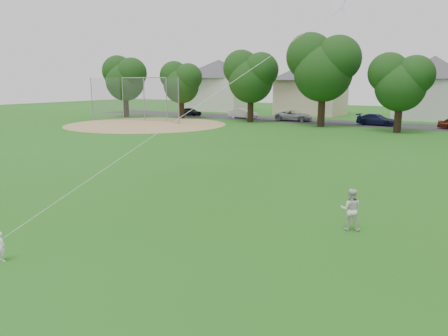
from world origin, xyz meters
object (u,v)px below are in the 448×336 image
Objects in this scene: kite at (196,107)px; baseball_backstop at (142,100)px; toddler at (1,246)px; older_boy at (351,209)px.

baseball_backstop is at bearing 135.64° from kite.
kite reaches higher than toddler.
older_boy is (7.25, 7.67, 0.28)m from toddler.
kite is 1.16× the size of baseball_backstop.
baseball_backstop is at bearing -54.10° from older_boy.
kite is (2.88, 5.14, 3.62)m from toddler.
older_boy is at bearing -37.72° from baseball_backstop.
kite is at bearing -44.36° from baseball_backstop.
toddler is at bearing -119.30° from kite.
baseball_backstop is (-33.26, 25.72, 1.91)m from older_boy.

